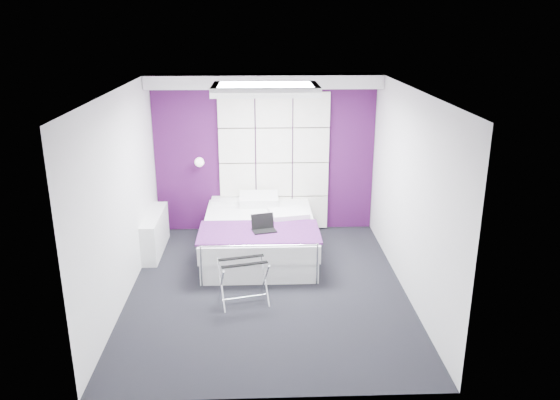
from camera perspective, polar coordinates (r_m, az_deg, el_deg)
name	(u,v)px	position (r m, az deg, el deg)	size (l,w,h in m)	color
floor	(268,288)	(7.33, -1.30, -9.23)	(4.40, 4.40, 0.00)	black
ceiling	(266,90)	(6.54, -1.47, 11.40)	(4.40, 4.40, 0.00)	white
wall_back	(265,154)	(8.94, -1.60, 4.83)	(3.60, 3.60, 0.00)	white
wall_left	(122,197)	(7.03, -16.21, 0.30)	(4.40, 4.40, 0.00)	white
wall_right	(409,194)	(7.08, 13.36, 0.65)	(4.40, 4.40, 0.00)	white
accent_wall	(265,154)	(8.93, -1.60, 4.82)	(3.58, 0.02, 2.58)	#3F0F41
soffit	(264,81)	(8.49, -1.65, 12.33)	(3.58, 0.50, 0.20)	white
headboard	(274,162)	(8.92, -0.62, 3.94)	(1.80, 0.08, 2.30)	white
skylight	(265,88)	(7.14, -1.53, 11.59)	(1.36, 0.86, 0.12)	white
wall_lamp	(200,161)	(8.88, -8.40, 4.01)	(0.15, 0.15, 0.15)	white
radiator	(155,233)	(8.54, -12.91, -3.36)	(0.22, 1.20, 0.60)	white
bed	(259,236)	(8.21, -2.19, -3.73)	(1.69, 2.04, 0.72)	white
nightstand	(226,200)	(8.99, -5.71, -0.03)	(0.47, 0.36, 0.05)	white
luggage_rack	(243,281)	(6.89, -3.84, -8.48)	(0.58, 0.42, 0.57)	silver
laptop	(264,226)	(7.66, -1.68, -2.77)	(0.32, 0.23, 0.23)	black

